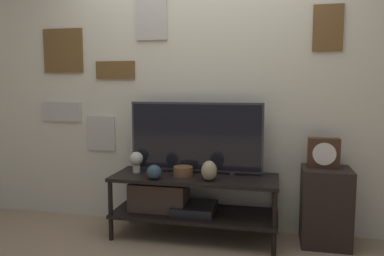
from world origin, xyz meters
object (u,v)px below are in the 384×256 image
(television, at_px, (196,137))
(vase_urn_stoneware, at_px, (209,171))
(vase_wide_bowl, at_px, (183,171))
(decorative_bust, at_px, (136,160))
(mantel_clock, at_px, (324,153))
(vase_round_glass, at_px, (154,172))

(television, height_order, vase_urn_stoneware, television)
(television, xyz_separation_m, vase_wide_bowl, (-0.08, -0.13, -0.28))
(decorative_bust, xyz_separation_m, mantel_clock, (1.61, 0.09, 0.11))
(decorative_bust, bearing_deg, vase_round_glass, -40.83)
(vase_urn_stoneware, relative_size, mantel_clock, 0.66)
(vase_urn_stoneware, height_order, mantel_clock, mantel_clock)
(vase_wide_bowl, bearing_deg, television, 57.91)
(vase_wide_bowl, distance_m, vase_round_glass, 0.27)
(vase_round_glass, bearing_deg, vase_wide_bowl, 38.33)
(vase_wide_bowl, relative_size, vase_round_glass, 1.39)
(vase_urn_stoneware, distance_m, vase_round_glass, 0.46)
(vase_wide_bowl, height_order, mantel_clock, mantel_clock)
(mantel_clock, bearing_deg, television, 179.45)
(vase_wide_bowl, xyz_separation_m, decorative_bust, (-0.44, 0.04, 0.07))
(decorative_bust, bearing_deg, vase_wide_bowl, -4.59)
(vase_round_glass, bearing_deg, mantel_clock, 11.85)
(vase_wide_bowl, height_order, vase_round_glass, vase_round_glass)
(television, height_order, vase_wide_bowl, television)
(television, bearing_deg, decorative_bust, -169.45)
(vase_wide_bowl, bearing_deg, vase_urn_stoneware, -24.02)
(vase_wide_bowl, relative_size, decorative_bust, 0.91)
(television, height_order, vase_round_glass, television)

